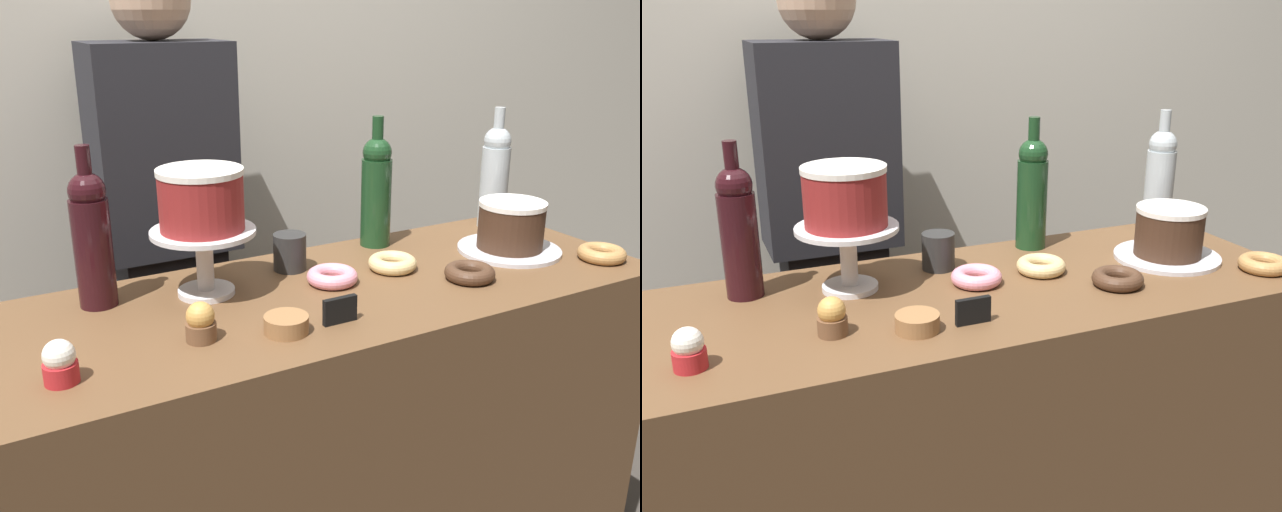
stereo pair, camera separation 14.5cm
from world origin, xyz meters
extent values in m
cube|color=beige|center=(0.00, 0.85, 1.30)|extent=(6.00, 0.05, 2.60)
cube|color=brown|center=(0.00, 0.00, 0.45)|extent=(1.54, 0.54, 0.91)
cylinder|color=silver|center=(-0.22, 0.11, 0.91)|extent=(0.12, 0.12, 0.01)
cylinder|color=silver|center=(-0.22, 0.11, 0.98)|extent=(0.04, 0.04, 0.12)
cylinder|color=silver|center=(-0.22, 0.11, 1.04)|extent=(0.22, 0.22, 0.01)
cylinder|color=maroon|center=(-0.22, 0.11, 1.11)|extent=(0.17, 0.17, 0.11)
cylinder|color=white|center=(-0.22, 0.11, 1.17)|extent=(0.18, 0.18, 0.01)
cylinder|color=silver|center=(0.54, 0.00, 0.91)|extent=(0.25, 0.25, 0.01)
cylinder|color=#3D2619|center=(0.54, 0.00, 0.97)|extent=(0.16, 0.16, 0.11)
cylinder|color=white|center=(0.54, 0.00, 1.03)|extent=(0.16, 0.16, 0.01)
cylinder|color=#B2BCC1|center=(0.65, 0.19, 1.02)|extent=(0.08, 0.08, 0.22)
sphere|color=#B2BCC1|center=(0.65, 0.19, 1.14)|extent=(0.07, 0.07, 0.07)
cylinder|color=#B2BCC1|center=(0.65, 0.19, 1.20)|extent=(0.03, 0.03, 0.08)
cylinder|color=black|center=(-0.43, 0.16, 1.02)|extent=(0.08, 0.08, 0.22)
sphere|color=black|center=(-0.43, 0.16, 1.14)|extent=(0.07, 0.07, 0.07)
cylinder|color=black|center=(-0.43, 0.16, 1.20)|extent=(0.03, 0.03, 0.08)
cylinder|color=#193D1E|center=(0.28, 0.21, 1.02)|extent=(0.08, 0.08, 0.22)
sphere|color=#193D1E|center=(0.28, 0.21, 1.14)|extent=(0.07, 0.07, 0.07)
cylinder|color=#193D1E|center=(0.28, 0.21, 1.20)|extent=(0.03, 0.03, 0.08)
cylinder|color=brown|center=(-0.30, -0.10, 0.92)|extent=(0.06, 0.06, 0.03)
sphere|color=#CC9347|center=(-0.30, -0.10, 0.96)|extent=(0.05, 0.05, 0.05)
cylinder|color=red|center=(-0.55, -0.13, 0.92)|extent=(0.06, 0.06, 0.03)
sphere|color=white|center=(-0.55, -0.13, 0.96)|extent=(0.05, 0.05, 0.05)
torus|color=#B27F47|center=(0.69, -0.15, 0.92)|extent=(0.11, 0.11, 0.03)
torus|color=pink|center=(0.05, 0.03, 0.92)|extent=(0.11, 0.11, 0.03)
torus|color=#E0C17F|center=(0.21, 0.04, 0.92)|extent=(0.11, 0.11, 0.03)
torus|color=#472D1E|center=(0.32, -0.10, 0.92)|extent=(0.11, 0.11, 0.03)
cylinder|color=olive|center=(-0.15, -0.14, 0.91)|extent=(0.08, 0.08, 0.01)
cylinder|color=olive|center=(-0.15, -0.14, 0.92)|extent=(0.08, 0.08, 0.01)
cylinder|color=olive|center=(-0.15, -0.14, 0.94)|extent=(0.08, 0.08, 0.01)
cube|color=black|center=(-0.04, -0.16, 0.93)|extent=(0.07, 0.01, 0.05)
cylinder|color=#282828|center=(0.01, 0.15, 0.95)|extent=(0.08, 0.08, 0.08)
cube|color=black|center=(-0.14, 0.61, 0.42)|extent=(0.28, 0.18, 0.85)
cube|color=#232328|center=(-0.14, 0.61, 1.12)|extent=(0.36, 0.22, 0.55)
camera|label=1|loc=(-0.67, -1.19, 1.47)|focal=38.96mm
camera|label=2|loc=(-0.54, -1.26, 1.47)|focal=38.96mm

